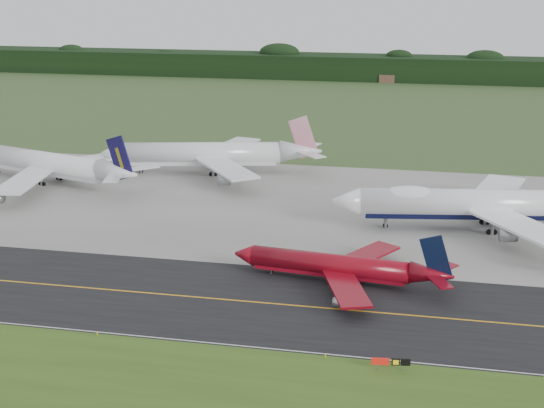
% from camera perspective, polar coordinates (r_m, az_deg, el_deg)
% --- Properties ---
extents(ground, '(600.00, 600.00, 0.00)m').
position_cam_1_polar(ground, '(129.44, 3.34, -7.02)').
color(ground, '#314821').
rests_on(ground, ground).
extents(taxiway, '(400.00, 32.00, 0.02)m').
position_cam_1_polar(taxiway, '(125.83, 3.08, -7.75)').
color(taxiway, black).
rests_on(taxiway, ground).
extents(apron, '(400.00, 78.00, 0.01)m').
position_cam_1_polar(apron, '(176.91, 5.71, -0.37)').
color(apron, slate).
rests_on(apron, ground).
extents(taxiway_centreline, '(400.00, 0.40, 0.00)m').
position_cam_1_polar(taxiway_centreline, '(125.82, 3.08, -7.74)').
color(taxiway_centreline, orange).
rests_on(taxiway_centreline, taxiway).
extents(taxiway_edge_line, '(400.00, 0.25, 0.00)m').
position_cam_1_polar(taxiway_edge_line, '(112.10, 1.89, -11.01)').
color(taxiway_edge_line, silver).
rests_on(taxiway_edge_line, taxiway).
extents(horizon_treeline, '(700.00, 25.00, 12.00)m').
position_cam_1_polar(horizon_treeline, '(394.03, 9.16, 9.97)').
color(horizon_treeline, black).
rests_on(horizon_treeline, ground).
extents(jet_ba_747, '(66.27, 54.32, 16.69)m').
position_cam_1_polar(jet_ba_747, '(166.61, 15.63, 0.00)').
color(jet_ba_747, white).
rests_on(jet_ba_747, ground).
extents(jet_red_737, '(39.72, 32.20, 10.72)m').
position_cam_1_polar(jet_red_737, '(134.67, 5.24, -4.71)').
color(jet_red_737, maroon).
rests_on(jet_red_737, ground).
extents(jet_navy_gold, '(57.39, 48.76, 15.12)m').
position_cam_1_polar(jet_navy_gold, '(205.16, -16.46, 2.89)').
color(jet_navy_gold, white).
rests_on(jet_navy_gold, ground).
extents(jet_star_tail, '(59.82, 49.24, 15.88)m').
position_cam_1_polar(jet_star_tail, '(206.95, -4.50, 3.76)').
color(jet_star_tail, white).
rests_on(jet_star_tail, ground).
extents(taxiway_sign, '(5.35, 0.88, 1.79)m').
position_cam_1_polar(taxiway_sign, '(107.96, 8.92, -11.66)').
color(taxiway_sign, slate).
rests_on(taxiway_sign, ground).
extents(edge_marker_left, '(0.16, 0.16, 0.50)m').
position_cam_1_polar(edge_marker_left, '(119.45, -13.03, -9.50)').
color(edge_marker_left, yellow).
rests_on(edge_marker_left, ground).
extents(edge_marker_center, '(0.16, 0.16, 0.50)m').
position_cam_1_polar(edge_marker_center, '(110.59, 4.03, -11.34)').
color(edge_marker_center, yellow).
rests_on(edge_marker_center, ground).
extents(edge_marker_right, '(0.16, 0.16, 0.50)m').
position_cam_1_polar(edge_marker_right, '(111.44, 19.82, -12.17)').
color(edge_marker_right, yellow).
rests_on(edge_marker_right, ground).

